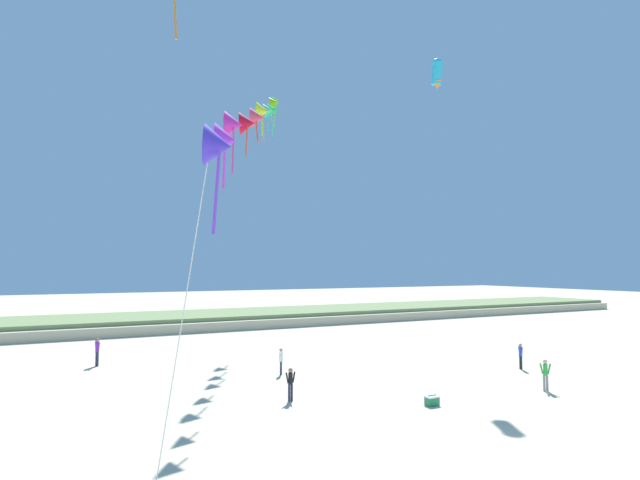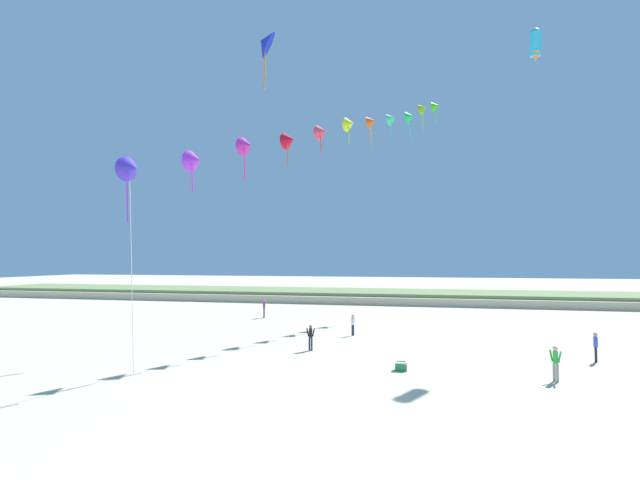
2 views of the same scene
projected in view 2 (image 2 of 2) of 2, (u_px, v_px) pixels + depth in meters
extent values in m
plane|color=beige|center=(334.00, 401.00, 16.41)|extent=(240.00, 240.00, 0.00)
cube|color=beige|center=(389.00, 297.00, 56.49)|extent=(120.00, 12.43, 0.93)
cube|color=#7A8E56|center=(389.00, 293.00, 56.52)|extent=(120.00, 10.57, 0.53)
cylinder|color=#282D4C|center=(264.00, 313.00, 39.95)|extent=(0.13, 0.13, 0.89)
cylinder|color=#282D4C|center=(264.00, 313.00, 40.10)|extent=(0.13, 0.13, 0.89)
cylinder|color=purple|center=(264.00, 305.00, 40.06)|extent=(0.23, 0.23, 0.63)
cylinder|color=purple|center=(264.00, 305.00, 39.86)|extent=(0.16, 0.23, 0.60)
cylinder|color=purple|center=(264.00, 304.00, 40.26)|extent=(0.16, 0.23, 0.60)
sphere|color=#9E7051|center=(264.00, 300.00, 40.08)|extent=(0.24, 0.24, 0.24)
cylinder|color=#282D4C|center=(352.00, 330.00, 30.57)|extent=(0.11, 0.11, 0.77)
cylinder|color=#282D4C|center=(353.00, 330.00, 30.68)|extent=(0.11, 0.11, 0.77)
cylinder|color=white|center=(353.00, 321.00, 30.66)|extent=(0.20, 0.20, 0.54)
cylinder|color=white|center=(351.00, 321.00, 30.53)|extent=(0.15, 0.20, 0.52)
cylinder|color=white|center=(354.00, 320.00, 30.79)|extent=(0.15, 0.20, 0.52)
sphere|color=tan|center=(353.00, 316.00, 30.67)|extent=(0.21, 0.21, 0.21)
cylinder|color=black|center=(596.00, 355.00, 22.65)|extent=(0.11, 0.11, 0.79)
cylinder|color=black|center=(596.00, 354.00, 22.76)|extent=(0.11, 0.11, 0.79)
cylinder|color=blue|center=(596.00, 342.00, 22.74)|extent=(0.21, 0.21, 0.56)
cylinder|color=blue|center=(595.00, 342.00, 22.59)|extent=(0.15, 0.20, 0.53)
cylinder|color=blue|center=(596.00, 341.00, 22.88)|extent=(0.15, 0.20, 0.53)
sphere|color=tan|center=(595.00, 335.00, 22.76)|extent=(0.21, 0.21, 0.21)
cylinder|color=gray|center=(554.00, 372.00, 19.12)|extent=(0.12, 0.12, 0.80)
cylinder|color=gray|center=(557.00, 373.00, 19.01)|extent=(0.12, 0.12, 0.80)
cylinder|color=green|center=(555.00, 357.00, 19.10)|extent=(0.21, 0.21, 0.56)
cylinder|color=green|center=(551.00, 356.00, 19.24)|extent=(0.20, 0.18, 0.54)
cylinder|color=green|center=(560.00, 357.00, 18.96)|extent=(0.20, 0.18, 0.54)
sphere|color=beige|center=(555.00, 348.00, 19.12)|extent=(0.22, 0.22, 0.22)
cylinder|color=#282D4C|center=(309.00, 344.00, 25.60)|extent=(0.11, 0.11, 0.77)
cylinder|color=#282D4C|center=(312.00, 344.00, 25.59)|extent=(0.11, 0.11, 0.77)
cylinder|color=black|center=(311.00, 333.00, 25.62)|extent=(0.20, 0.20, 0.55)
cylinder|color=black|center=(308.00, 332.00, 25.64)|extent=(0.19, 0.10, 0.52)
cylinder|color=black|center=(313.00, 332.00, 25.61)|extent=(0.19, 0.10, 0.52)
sphere|color=#9E7051|center=(311.00, 327.00, 25.64)|extent=(0.21, 0.21, 0.21)
cone|color=#432FD3|center=(131.00, 169.00, 18.62)|extent=(1.06, 1.28, 1.13)
cylinder|color=#7839E5|center=(127.00, 198.00, 18.44)|extent=(0.15, 0.31, 2.13)
cone|color=#A730E7|center=(195.00, 161.00, 21.76)|extent=(1.02, 1.27, 1.12)
cylinder|color=#D239E5|center=(192.00, 178.00, 21.60)|extent=(0.08, 0.21, 1.44)
cone|color=#C727A5|center=(247.00, 146.00, 25.02)|extent=(1.10, 1.30, 1.11)
cylinder|color=#E53997|center=(245.00, 165.00, 24.84)|extent=(0.09, 0.20, 1.86)
cone|color=red|center=(289.00, 140.00, 27.89)|extent=(1.13, 1.31, 1.14)
cylinder|color=#E54C39|center=(288.00, 154.00, 27.72)|extent=(0.12, 0.20, 1.42)
cone|color=#E83F5C|center=(322.00, 132.00, 30.49)|extent=(1.15, 1.31, 1.12)
cylinder|color=#E54539|center=(321.00, 143.00, 30.33)|extent=(0.17, 0.15, 1.23)
cone|color=#C6E624|center=(350.00, 124.00, 33.55)|extent=(1.15, 1.31, 1.13)
cylinder|color=#9FE539|center=(349.00, 135.00, 33.38)|extent=(0.12, 0.15, 1.39)
cone|color=orange|center=(372.00, 122.00, 36.77)|extent=(1.13, 1.29, 1.19)
cylinder|color=orange|center=(371.00, 135.00, 36.59)|extent=(0.13, 0.18, 1.99)
cone|color=#3BE091|center=(392.00, 119.00, 39.56)|extent=(1.23, 1.36, 1.19)
cylinder|color=#39E5BC|center=(391.00, 129.00, 39.40)|extent=(0.17, 0.18, 1.45)
cone|color=#15D850|center=(410.00, 117.00, 42.69)|extent=(1.11, 1.30, 1.14)
cylinder|color=#39E596|center=(409.00, 129.00, 42.51)|extent=(0.31, 0.23, 2.08)
cone|color=#7AC00E|center=(423.00, 108.00, 45.44)|extent=(1.33, 1.40, 1.21)
cylinder|color=#78E539|center=(423.00, 120.00, 45.26)|extent=(0.08, 0.21, 2.18)
cone|color=#38DD17|center=(436.00, 106.00, 48.35)|extent=(1.13, 1.31, 1.16)
cylinder|color=#39E546|center=(435.00, 115.00, 48.18)|extent=(0.15, 0.20, 1.69)
cylinder|color=silver|center=(132.00, 276.00, 19.59)|extent=(0.99, 1.90, 9.36)
cylinder|color=#2DBFE8|center=(535.00, 44.00, 29.99)|extent=(0.79, 0.98, 1.72)
sphere|color=#2DBFE8|center=(535.00, 34.00, 30.02)|extent=(0.77, 0.77, 0.77)
cone|color=orange|center=(536.00, 57.00, 29.95)|extent=(0.70, 0.70, 0.59)
sphere|color=black|center=(535.00, 31.00, 30.03)|extent=(0.16, 0.16, 0.16)
cone|color=#161FBF|center=(265.00, 43.00, 32.14)|extent=(2.19, 2.51, 2.17)
cone|color=orange|center=(265.00, 43.00, 32.14)|extent=(1.24, 1.39, 1.22)
cylinder|color=orange|center=(264.00, 68.00, 32.05)|extent=(0.24, 0.48, 3.28)
cube|color=#23844C|center=(401.00, 367.00, 21.00)|extent=(0.56, 0.40, 0.36)
cube|color=silver|center=(401.00, 362.00, 21.01)|extent=(0.58, 0.41, 0.06)
cylinder|color=black|center=(401.00, 361.00, 21.01)|extent=(0.45, 0.03, 0.03)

